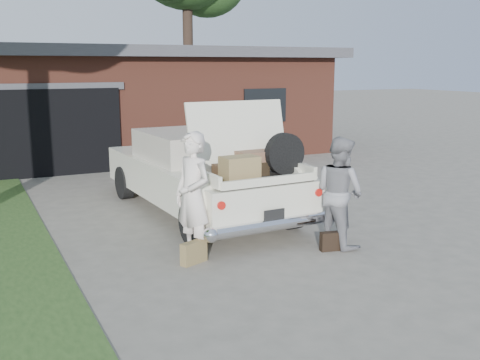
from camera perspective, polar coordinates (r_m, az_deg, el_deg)
name	(u,v)px	position (r m, az deg, el deg)	size (l,w,h in m)	color
ground	(259,263)	(8.14, 1.90, -8.38)	(90.00, 90.00, 0.00)	gray
house	(118,100)	(18.81, -12.28, 7.97)	(12.80, 7.80, 3.30)	brown
sedan	(200,172)	(10.64, -4.04, 0.81)	(2.30, 5.45, 2.21)	beige
woman_left	(193,196)	(8.09, -4.81, -1.65)	(0.68, 0.45, 1.86)	silver
woman_right	(339,192)	(8.79, 10.07, -1.20)	(0.83, 0.65, 1.72)	gray
suitcase_left	(194,252)	(8.08, -4.72, -7.34)	(0.42, 0.13, 0.32)	olive
suitcase_right	(332,241)	(8.71, 9.37, -6.15)	(0.38, 0.12, 0.29)	black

